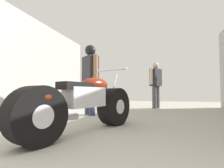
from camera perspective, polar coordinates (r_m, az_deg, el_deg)
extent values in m
plane|color=#A8A399|center=(3.77, 4.76, -11.53)|extent=(15.67, 15.67, 0.00)
cube|color=#A3A099|center=(5.22, -28.96, 6.61)|extent=(0.08, 7.18, 2.79)
cylinder|color=black|center=(3.05, 0.73, -7.49)|extent=(0.46, 0.70, 0.65)
cylinder|color=silver|center=(3.05, 0.73, -7.49)|extent=(0.33, 0.32, 0.25)
cylinder|color=black|center=(2.02, -23.84, -9.63)|extent=(0.46, 0.70, 0.65)
cylinder|color=silver|center=(2.02, -23.84, -9.63)|extent=(0.33, 0.32, 0.25)
cube|color=silver|center=(2.47, -8.97, -4.32)|extent=(0.44, 0.69, 0.28)
ellipsoid|color=maroon|center=(2.63, -5.57, -0.29)|extent=(0.42, 0.58, 0.22)
cube|color=black|center=(2.34, -12.04, -0.67)|extent=(0.37, 0.53, 0.10)
ellipsoid|color=maroon|center=(2.03, -22.50, -3.91)|extent=(0.40, 0.51, 0.24)
cylinder|color=silver|center=(3.00, 0.29, -1.77)|extent=(0.13, 0.26, 0.59)
cylinder|color=silver|center=(3.00, -0.15, 4.83)|extent=(0.60, 0.24, 0.04)
cylinder|color=silver|center=(2.39, -16.67, -11.00)|extent=(0.27, 0.55, 0.09)
cylinder|color=#4C4C4C|center=(6.21, 13.96, -4.32)|extent=(0.21, 0.21, 0.80)
cylinder|color=#4C4C4C|center=(6.38, 14.94, -4.27)|extent=(0.21, 0.21, 0.80)
cube|color=#2D2D33|center=(6.31, 14.38, 2.12)|extent=(0.43, 0.50, 0.61)
cylinder|color=beige|center=(6.09, 12.97, 2.52)|extent=(0.15, 0.15, 0.56)
cylinder|color=beige|center=(6.55, 15.67, 2.18)|extent=(0.15, 0.15, 0.56)
sphere|color=beige|center=(6.37, 14.33, 6.05)|extent=(0.22, 0.22, 0.22)
cylinder|color=#2D3851|center=(4.48, -7.98, -4.69)|extent=(0.23, 0.23, 0.85)
cylinder|color=#2D3851|center=(4.29, -6.72, -4.79)|extent=(0.23, 0.23, 0.85)
cube|color=#2D2D33|center=(4.42, -7.30, 4.98)|extent=(0.52, 0.49, 0.65)
cylinder|color=#9E7051|center=(4.68, -8.95, 4.88)|extent=(0.16, 0.16, 0.59)
cylinder|color=#9E7051|center=(4.17, -5.45, 5.81)|extent=(0.16, 0.16, 0.59)
sphere|color=black|center=(4.51, -7.27, 10.83)|extent=(0.23, 0.23, 0.23)
sphere|color=black|center=(4.51, -7.26, 11.05)|extent=(0.28, 0.28, 0.28)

